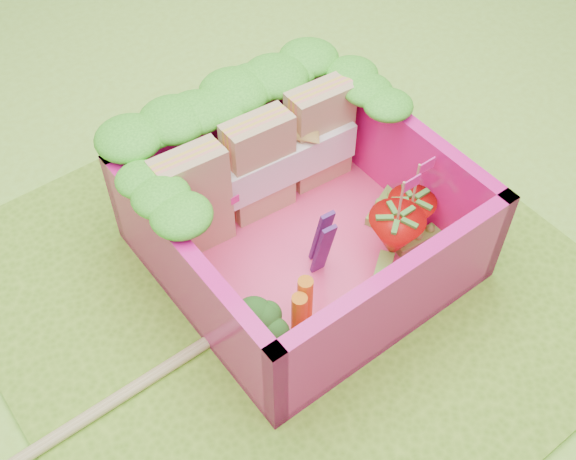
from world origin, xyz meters
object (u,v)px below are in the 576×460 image
at_px(bento_box, 303,218).
at_px(strawberry_left, 394,237).
at_px(sandwich_stack, 260,167).
at_px(chopsticks, 122,395).
at_px(strawberry_right, 410,216).
at_px(broccoli, 263,323).

distance_m(bento_box, strawberry_left, 0.44).
relative_size(sandwich_stack, strawberry_left, 2.13).
bearing_deg(bento_box, chopsticks, -172.30).
xyz_separation_m(strawberry_left, strawberry_right, (0.15, 0.06, -0.01)).
distance_m(sandwich_stack, strawberry_right, 0.76).
relative_size(sandwich_stack, strawberry_right, 2.27).
height_order(broccoli, strawberry_right, strawberry_right).
height_order(sandwich_stack, chopsticks, sandwich_stack).
bearing_deg(strawberry_left, strawberry_right, 20.50).
xyz_separation_m(broccoli, strawberry_left, (0.78, 0.03, -0.03)).
xyz_separation_m(sandwich_stack, broccoli, (-0.47, -0.67, -0.11)).
distance_m(bento_box, strawberry_right, 0.53).
bearing_deg(sandwich_stack, bento_box, -91.02).
bearing_deg(strawberry_left, chopsticks, 173.96).
bearing_deg(strawberry_right, bento_box, 153.40).
bearing_deg(strawberry_right, strawberry_left, -159.50).
height_order(bento_box, strawberry_right, bento_box).
height_order(sandwich_stack, strawberry_left, sandwich_stack).
bearing_deg(chopsticks, sandwich_stack, 24.35).
distance_m(broccoli, strawberry_left, 0.78).
relative_size(bento_box, strawberry_left, 2.58).
distance_m(bento_box, sandwich_stack, 0.35).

